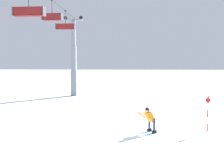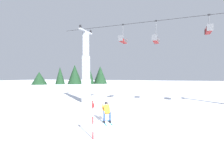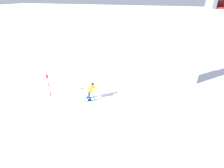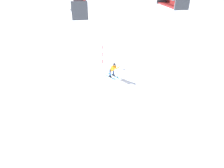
% 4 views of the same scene
% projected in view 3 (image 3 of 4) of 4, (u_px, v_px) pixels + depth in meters
% --- Properties ---
extents(ground_plane, '(260.00, 260.00, 0.00)m').
position_uv_depth(ground_plane, '(96.00, 107.00, 13.16)').
color(ground_plane, white).
extents(skier_carving_main, '(1.44, 1.70, 1.65)m').
position_uv_depth(skier_carving_main, '(91.00, 90.00, 13.69)').
color(skier_carving_main, '#198CCC').
rests_on(skier_carving_main, ground_plane).
extents(lift_tower_near, '(0.91, 3.05, 9.63)m').
position_uv_depth(lift_tower_near, '(201.00, 41.00, 15.17)').
color(lift_tower_near, gray).
rests_on(lift_tower_near, ground_plane).
extents(trail_marker_pole, '(0.07, 0.28, 2.09)m').
position_uv_depth(trail_marker_pole, '(49.00, 84.00, 14.03)').
color(trail_marker_pole, red).
rests_on(trail_marker_pole, ground_plane).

